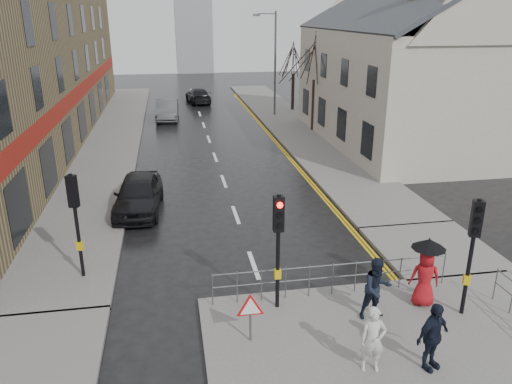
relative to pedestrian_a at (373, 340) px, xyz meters
name	(u,v)px	position (x,y,z in m)	size (l,w,h in m)	color
ground	(272,315)	(-1.80, 2.77, -0.96)	(120.00, 120.00, 0.00)	black
left_pavement	(112,135)	(-8.30, 25.77, -0.89)	(4.00, 44.00, 0.14)	#605E5B
right_pavement	(289,122)	(4.70, 27.77, -0.89)	(4.00, 40.00, 0.14)	#605E5B
pavement_bridge_right	(432,248)	(4.70, 5.77, -0.89)	(4.00, 4.20, 0.14)	#605E5B
pavement_stub_left	(16,363)	(-8.30, 1.77, -0.89)	(4.00, 4.20, 0.14)	#605E5B
building_left_terrace	(11,64)	(-13.80, 24.77, 4.04)	(8.00, 42.00, 10.00)	olive
building_right_cream	(403,68)	(10.20, 20.77, 3.82)	(9.00, 16.40, 10.10)	beige
church_tower	(192,5)	(-0.30, 64.77, 8.04)	(5.00, 5.00, 18.00)	gray
traffic_signal_near_left	(278,232)	(-1.60, 2.96, 1.50)	(0.28, 0.27, 3.40)	black
traffic_signal_near_right	(474,237)	(3.40, 1.77, 1.50)	(0.34, 0.33, 3.40)	black
traffic_signal_far_left	(75,208)	(-7.29, 5.77, 1.50)	(0.34, 0.33, 3.40)	black
guard_railing_front	(333,272)	(0.15, 3.37, -0.10)	(7.14, 0.04, 1.00)	#595B5E
warning_sign	(250,310)	(-2.60, 1.56, 0.08)	(0.80, 0.07, 1.35)	#595B5E
street_lamp	(273,57)	(4.02, 30.77, 3.75)	(1.83, 0.25, 8.00)	#595B5E
tree_near	(315,57)	(5.70, 24.77, 4.18)	(2.40, 2.40, 6.58)	black
tree_far	(294,58)	(6.20, 32.77, 3.47)	(2.40, 2.40, 5.64)	black
pedestrian_a	(373,340)	(0.00, 0.00, 0.00)	(0.60, 0.39, 1.63)	silver
pedestrian_b	(377,288)	(0.94, 2.01, 0.06)	(0.86, 0.67, 1.76)	black
pedestrian_with_umbrella	(426,269)	(2.53, 2.39, 0.30)	(0.96, 0.96, 2.04)	#A11219
pedestrian_d	(433,337)	(1.38, -0.18, 0.04)	(1.01, 0.42, 1.72)	black
car_parked	(138,194)	(-5.80, 11.43, -0.18)	(1.84, 4.57, 1.56)	black
car_mid	(167,110)	(-4.44, 30.87, -0.18)	(1.65, 4.72, 1.56)	#4B4D50
car_far	(198,96)	(-1.55, 38.22, -0.28)	(1.89, 4.66, 1.35)	black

